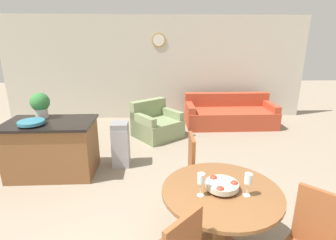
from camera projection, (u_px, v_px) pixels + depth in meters
wall_back at (157, 68)px, 6.98m from camera, size 8.00×0.09×2.70m
dining_table at (221, 205)px, 2.57m from camera, size 1.16×1.16×0.73m
dining_chair_far_side at (200, 169)px, 3.35m from camera, size 0.42×0.42×0.98m
fruit_bowl at (222, 185)px, 2.50m from camera, size 0.32×0.32×0.11m
wine_glass_left at (201, 179)px, 2.38m from camera, size 0.07×0.07×0.23m
wine_glass_right at (248, 179)px, 2.38m from camera, size 0.07×0.07×0.23m
kitchen_island at (52, 148)px, 4.19m from camera, size 1.36×0.82×0.89m
teal_bowl at (31, 122)px, 3.88m from camera, size 0.38×0.38×0.07m
potted_plant at (40, 104)px, 4.19m from camera, size 0.30×0.30×0.42m
trash_bin at (121, 145)px, 4.48m from camera, size 0.28×0.31×0.78m
couch at (229, 115)px, 6.64m from camera, size 2.19×1.00×0.76m
armchair at (156, 125)px, 5.87m from camera, size 1.23×1.23×0.79m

